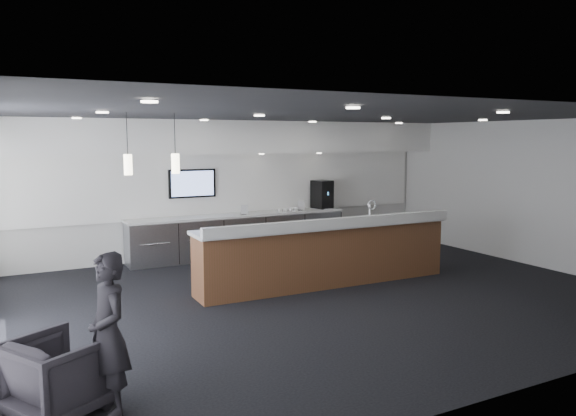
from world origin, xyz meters
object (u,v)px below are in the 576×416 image
lounge_guest (108,334)px  coffee_machine (322,194)px  armchair (58,376)px  service_counter (326,253)px

lounge_guest → coffee_machine: bearing=126.1°
coffee_machine → armchair: (-6.56, -5.95, -0.90)m
coffee_machine → armchair: size_ratio=0.80×
service_counter → armchair: size_ratio=5.84×
service_counter → coffee_machine: coffee_machine is taller
armchair → lounge_guest: size_ratio=0.53×
coffee_machine → lounge_guest: coffee_machine is taller
coffee_machine → armchair: coffee_machine is taller
armchair → service_counter: bearing=-88.2°
service_counter → armchair: bearing=-147.9°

